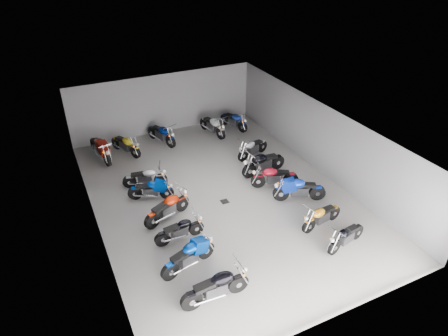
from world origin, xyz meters
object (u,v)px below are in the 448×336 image
at_px(drain_grate, 225,201).
at_px(motorcycle_right_f, 252,148).
at_px(motorcycle_right_d, 274,177).
at_px(motorcycle_left_a, 216,287).
at_px(motorcycle_left_e, 151,190).
at_px(motorcycle_right_e, 263,163).
at_px(motorcycle_right_b, 321,216).
at_px(motorcycle_left_f, 145,177).
at_px(motorcycle_left_d, 168,208).
at_px(motorcycle_back_a, 100,149).
at_px(motorcycle_back_c, 162,134).
at_px(motorcycle_left_c, 180,230).
at_px(motorcycle_right_a, 346,236).
at_px(motorcycle_right_c, 299,189).
at_px(motorcycle_back_e, 213,125).
at_px(motorcycle_back_f, 234,120).
at_px(motorcycle_back_b, 126,144).
at_px(motorcycle_left_b, 189,256).

relative_size(drain_grate, motorcycle_right_f, 0.17).
bearing_deg(motorcycle_right_d, motorcycle_left_a, 153.11).
xyz_separation_m(motorcycle_left_e, motorcycle_right_e, (5.18, -0.23, 0.08)).
bearing_deg(motorcycle_right_b, motorcycle_left_f, 33.61).
height_order(motorcycle_left_d, motorcycle_right_e, motorcycle_right_e).
relative_size(motorcycle_left_e, motorcycle_right_b, 0.93).
relative_size(motorcycle_left_d, motorcycle_left_f, 1.09).
xyz_separation_m(motorcycle_right_e, motorcycle_back_a, (-6.41, 4.53, 0.03)).
xyz_separation_m(motorcycle_right_d, motorcycle_right_e, (0.14, 1.17, 0.04)).
distance_m(motorcycle_left_f, motorcycle_right_f, 5.47).
xyz_separation_m(motorcycle_right_f, motorcycle_back_c, (-3.54, 3.31, 0.05)).
bearing_deg(drain_grate, motorcycle_left_c, -150.07).
bearing_deg(motorcycle_right_a, motorcycle_back_c, 4.97).
relative_size(motorcycle_right_c, motorcycle_back_a, 0.87).
height_order(motorcycle_left_a, motorcycle_back_e, motorcycle_left_a).
xyz_separation_m(motorcycle_left_c, motorcycle_left_d, (0.00, 1.36, 0.06)).
bearing_deg(motorcycle_right_b, motorcycle_left_d, 50.09).
bearing_deg(motorcycle_right_d, motorcycle_left_e, 94.43).
height_order(motorcycle_right_f, motorcycle_back_a, motorcycle_back_a).
bearing_deg(motorcycle_back_f, motorcycle_back_b, -14.95).
bearing_deg(motorcycle_left_e, motorcycle_left_a, 25.65).
distance_m(motorcycle_right_f, motorcycle_back_b, 6.25).
relative_size(motorcycle_right_c, motorcycle_back_f, 1.04).
relative_size(motorcycle_right_e, motorcycle_back_b, 1.14).
height_order(drain_grate, motorcycle_back_a, motorcycle_back_a).
bearing_deg(motorcycle_back_b, motorcycle_left_d, 66.81).
relative_size(motorcycle_left_d, motorcycle_right_d, 1.02).
bearing_deg(motorcycle_back_e, motorcycle_right_c, 83.69).
xyz_separation_m(motorcycle_right_e, motorcycle_right_f, (0.32, 1.57, -0.07)).
bearing_deg(motorcycle_left_a, motorcycle_right_e, 138.98).
distance_m(motorcycle_left_a, motorcycle_left_d, 4.39).
relative_size(motorcycle_left_a, motorcycle_right_f, 1.15).
distance_m(motorcycle_left_b, motorcycle_back_e, 10.01).
bearing_deg(motorcycle_back_a, motorcycle_left_c, 90.80).
xyz_separation_m(motorcycle_right_d, motorcycle_right_f, (0.46, 2.74, -0.03)).
height_order(motorcycle_back_c, motorcycle_back_e, motorcycle_back_e).
xyz_separation_m(motorcycle_right_a, motorcycle_right_d, (-0.24, 4.35, 0.05)).
xyz_separation_m(motorcycle_right_e, motorcycle_back_e, (-0.40, 4.68, -0.02)).
bearing_deg(motorcycle_back_a, motorcycle_left_f, 100.75).
bearing_deg(motorcycle_left_a, motorcycle_back_e, 156.28).
bearing_deg(motorcycle_right_f, motorcycle_back_c, 28.56).
relative_size(motorcycle_left_a, motorcycle_back_a, 0.93).
distance_m(motorcycle_back_b, motorcycle_back_f, 6.15).
relative_size(motorcycle_left_b, motorcycle_right_f, 1.08).
relative_size(motorcycle_left_d, motorcycle_back_a, 0.86).
bearing_deg(motorcycle_left_e, motorcycle_back_e, 156.51).
relative_size(motorcycle_left_a, motorcycle_left_b, 1.07).
xyz_separation_m(motorcycle_left_e, motorcycle_back_f, (6.16, 4.61, 0.03)).
height_order(motorcycle_left_e, motorcycle_back_f, motorcycle_back_f).
distance_m(drain_grate, motorcycle_back_b, 6.40).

